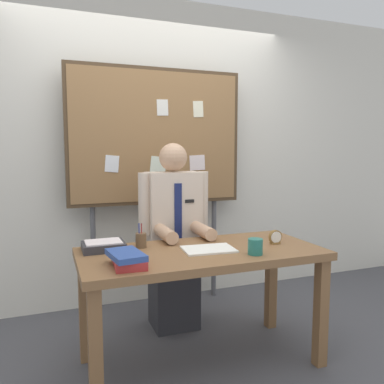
{
  "coord_description": "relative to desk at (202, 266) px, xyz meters",
  "views": [
    {
      "loc": [
        -0.9,
        -2.21,
        1.38
      ],
      "look_at": [
        0.0,
        0.17,
        1.1
      ],
      "focal_mm": 36.22,
      "sensor_mm": 36.0,
      "label": 1
    }
  ],
  "objects": [
    {
      "name": "ground_plane",
      "position": [
        0.0,
        0.0,
        -0.65
      ],
      "size": [
        12.0,
        12.0,
        0.0
      ],
      "primitive_type": "plane",
      "color": "#4C4C51"
    },
    {
      "name": "coffee_mug",
      "position": [
        0.26,
        -0.21,
        0.15
      ],
      "size": [
        0.09,
        0.09,
        0.1
      ],
      "primitive_type": "cylinder",
      "color": "#267266",
      "rests_on": "desk"
    },
    {
      "name": "bulletin_board",
      "position": [
        0.0,
        1.02,
        0.82
      ],
      "size": [
        1.51,
        0.09,
        2.07
      ],
      "color": "#4C3823",
      "rests_on": "ground_plane"
    },
    {
      "name": "desk",
      "position": [
        0.0,
        0.0,
        0.0
      ],
      "size": [
        1.52,
        0.7,
        0.75
      ],
      "color": "brown",
      "rests_on": "ground_plane"
    },
    {
      "name": "paper_tray",
      "position": [
        -0.58,
        0.21,
        0.13
      ],
      "size": [
        0.26,
        0.2,
        0.06
      ],
      "color": "#333338",
      "rests_on": "desk"
    },
    {
      "name": "back_wall",
      "position": [
        0.0,
        1.22,
        0.7
      ],
      "size": [
        6.4,
        0.08,
        2.7
      ],
      "primitive_type": "cube",
      "color": "silver",
      "rests_on": "ground_plane"
    },
    {
      "name": "person",
      "position": [
        0.0,
        0.56,
        0.02
      ],
      "size": [
        0.55,
        0.56,
        1.43
      ],
      "color": "#2D2D33",
      "rests_on": "ground_plane"
    },
    {
      "name": "open_notebook",
      "position": [
        0.04,
        -0.02,
        0.11
      ],
      "size": [
        0.34,
        0.25,
        0.01
      ],
      "primitive_type": "cube",
      "rotation": [
        0.0,
        0.0,
        -0.09
      ],
      "color": "white",
      "rests_on": "desk"
    },
    {
      "name": "desk_clock",
      "position": [
        0.52,
        -0.03,
        0.14
      ],
      "size": [
        0.09,
        0.04,
        0.09
      ],
      "color": "olive",
      "rests_on": "desk"
    },
    {
      "name": "pen_holder",
      "position": [
        -0.34,
        0.19,
        0.15
      ],
      "size": [
        0.07,
        0.07,
        0.16
      ],
      "color": "brown",
      "rests_on": "desk"
    },
    {
      "name": "book_stack",
      "position": [
        -0.5,
        -0.17,
        0.14
      ],
      "size": [
        0.21,
        0.28,
        0.08
      ],
      "color": "#B22D2D",
      "rests_on": "desk"
    }
  ]
}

